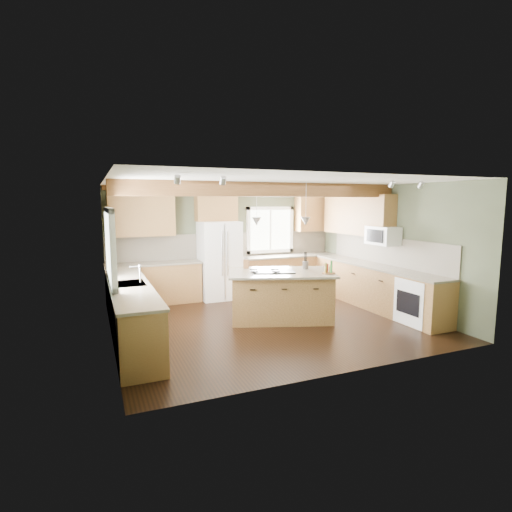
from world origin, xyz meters
name	(u,v)px	position (x,y,z in m)	size (l,w,h in m)	color
floor	(269,321)	(0.00, 0.00, 0.00)	(5.60, 5.60, 0.00)	black
ceiling	(269,182)	(0.00, 0.00, 2.60)	(5.60, 5.60, 0.00)	silver
wall_back	(226,241)	(0.00, 2.50, 1.30)	(5.60, 5.60, 0.00)	#424732
wall_left	(109,262)	(-2.80, 0.00, 1.30)	(5.00, 5.00, 0.00)	#424732
wall_right	(389,247)	(2.80, 0.00, 1.30)	(5.00, 5.00, 0.00)	#424732
ceiling_beam	(267,190)	(0.00, 0.10, 2.47)	(5.55, 0.26, 0.26)	brown
soffit_trim	(227,189)	(0.00, 2.40, 2.54)	(5.55, 0.20, 0.10)	brown
backsplash_back	(227,245)	(0.00, 2.48, 1.21)	(5.58, 0.03, 0.58)	brown
backsplash_right	(387,251)	(2.78, 0.05, 1.21)	(0.03, 3.70, 0.58)	brown
base_cab_back_left	(154,284)	(-1.79, 2.20, 0.44)	(2.02, 0.60, 0.88)	brown
counter_back_left	(154,264)	(-1.79, 2.20, 0.90)	(2.06, 0.64, 0.04)	brown
base_cab_back_right	(286,274)	(1.49, 2.20, 0.44)	(2.62, 0.60, 0.88)	brown
counter_back_right	(287,256)	(1.49, 2.20, 0.90)	(2.66, 0.64, 0.04)	brown
base_cab_left	(130,312)	(-2.50, 0.05, 0.44)	(0.60, 3.70, 0.88)	brown
counter_left	(129,284)	(-2.50, 0.05, 0.90)	(0.64, 3.74, 0.04)	brown
base_cab_right	(374,287)	(2.50, 0.05, 0.44)	(0.60, 3.70, 0.88)	brown
counter_right	(375,266)	(2.50, 0.05, 0.90)	(0.64, 3.74, 0.04)	brown
upper_cab_back_left	(142,216)	(-1.99, 2.33, 1.95)	(1.40, 0.35, 0.90)	brown
upper_cab_over_fridge	(216,206)	(-0.30, 2.33, 2.15)	(0.96, 0.35, 0.70)	brown
upper_cab_right	(357,215)	(2.62, 0.90, 1.95)	(0.35, 2.20, 0.90)	brown
upper_cab_back_corner	(313,214)	(2.30, 2.33, 1.95)	(0.90, 0.35, 0.90)	brown
window_left	(109,246)	(-2.78, 0.05, 1.55)	(0.04, 1.60, 1.05)	white
window_back	(270,230)	(1.15, 2.48, 1.55)	(1.10, 0.04, 1.00)	white
sink	(129,284)	(-2.50, 0.05, 0.91)	(0.50, 0.65, 0.03)	#262628
faucet	(140,275)	(-2.32, 0.05, 1.05)	(0.02, 0.02, 0.28)	#B2B2B7
dishwasher	(140,336)	(-2.49, -1.25, 0.43)	(0.60, 0.60, 0.84)	white
oven	(420,302)	(2.49, -1.25, 0.43)	(0.60, 0.72, 0.84)	white
microwave	(383,236)	(2.58, -0.05, 1.55)	(0.40, 0.70, 0.38)	white
pendant_left	(257,221)	(-0.14, 0.26, 1.88)	(0.18, 0.18, 0.16)	#B2B2B7
pendant_right	(306,221)	(0.73, -0.06, 1.88)	(0.18, 0.18, 0.16)	#B2B2B7
refrigerator	(219,260)	(-0.30, 2.12, 0.90)	(0.90, 0.74, 1.80)	white
island	(281,296)	(0.29, 0.10, 0.44)	(1.86, 1.14, 0.88)	brown
island_top	(281,273)	(0.29, 0.10, 0.90)	(1.99, 1.26, 0.04)	brown
cooktop	(273,271)	(0.15, 0.15, 0.93)	(0.81, 0.54, 0.02)	black
knife_block	(246,264)	(-0.18, 0.71, 1.01)	(0.11, 0.08, 0.18)	brown
utensil_crock	(306,265)	(0.88, 0.17, 1.00)	(0.12, 0.12, 0.16)	#484039
bottle_tray	(329,267)	(1.03, -0.43, 1.03)	(0.25, 0.25, 0.23)	brown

